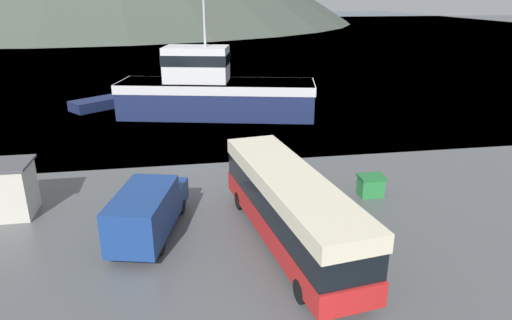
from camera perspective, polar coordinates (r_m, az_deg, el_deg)
name	(u,v)px	position (r m, az deg, el deg)	size (l,w,h in m)	color
water_surface	(187,28)	(147.88, -8.58, 15.98)	(240.00, 240.00, 0.00)	#3D5160
tour_bus	(290,205)	(19.49, 4.22, -5.69)	(4.09, 11.43, 3.19)	red
delivery_van	(148,210)	(20.90, -13.37, -6.09)	(3.56, 6.52, 2.31)	navy
fishing_boat	(213,90)	(40.36, -5.37, 8.68)	(17.54, 8.38, 11.86)	#19234C
storage_bin	(371,185)	(25.21, 14.15, -3.10)	(1.36, 1.00, 1.16)	#287F3D
dock_kiosk	(6,189)	(25.13, -28.76, -3.24)	(2.57, 2.27, 2.71)	beige
small_boat	(102,103)	(45.88, -18.73, 6.75)	(5.86, 5.24, 0.93)	#19234C
mooring_bollard	(289,159)	(28.40, 4.11, 0.07)	(0.43, 0.43, 1.01)	#4C4C51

